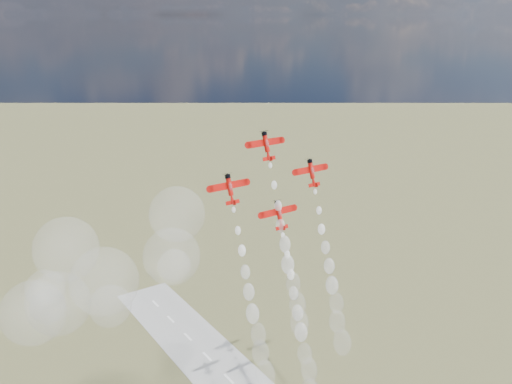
{
  "coord_description": "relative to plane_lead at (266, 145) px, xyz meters",
  "views": [
    {
      "loc": [
        -103.65,
        -126.04,
        154.97
      ],
      "look_at": [
        -19.03,
        -0.13,
        105.24
      ],
      "focal_mm": 38.0,
      "sensor_mm": 36.0,
      "label": 1
    }
  ],
  "objects": [
    {
      "name": "plane_lead",
      "position": [
        0.0,
        0.0,
        0.0
      ],
      "size": [
        12.45,
        5.35,
        8.59
      ],
      "rotation": [
        1.24,
        0.0,
        0.0
      ],
      "color": "red",
      "rests_on": "ground"
    },
    {
      "name": "plane_left",
      "position": [
        -15.03,
        -3.45,
        -9.94
      ],
      "size": [
        12.45,
        5.35,
        8.59
      ],
      "rotation": [
        1.24,
        0.0,
        0.0
      ],
      "color": "red",
      "rests_on": "ground"
    },
    {
      "name": "plane_right",
      "position": [
        15.03,
        -3.45,
        -9.94
      ],
      "size": [
        12.45,
        5.35,
        8.59
      ],
      "rotation": [
        1.24,
        0.0,
        0.0
      ],
      "color": "red",
      "rests_on": "ground"
    },
    {
      "name": "plane_slot",
      "position": [
        0.0,
        -6.91,
        -19.87
      ],
      "size": [
        12.45,
        5.35,
        8.59
      ],
      "rotation": [
        1.24,
        0.0,
        0.0
      ],
      "color": "red",
      "rests_on": "ground"
    },
    {
      "name": "smoke_trail_lead",
      "position": [
        0.15,
        -14.75,
        -42.21
      ],
      "size": [
        5.48,
        19.17,
        48.64
      ],
      "color": "white",
      "rests_on": "plane_lead"
    },
    {
      "name": "smoke_trail_left",
      "position": [
        -15.03,
        -18.2,
        -52.03
      ],
      "size": [
        5.14,
        19.37,
        48.48
      ],
      "color": "white",
      "rests_on": "plane_left"
    },
    {
      "name": "smoke_trail_right",
      "position": [
        14.85,
        -18.12,
        -52.12
      ],
      "size": [
        5.24,
        19.37,
        48.96
      ],
      "color": "white",
      "rests_on": "plane_right"
    },
    {
      "name": "smoke_trail_slot",
      "position": [
        -0.16,
        -21.6,
        -62.12
      ],
      "size": [
        5.76,
        18.76,
        48.88
      ],
      "color": "white",
      "rests_on": "plane_slot"
    },
    {
      "name": "drifted_smoke_cloud",
      "position": [
        -47.17,
        23.07,
        -39.51
      ],
      "size": [
        65.53,
        37.92,
        43.25
      ],
      "color": "white",
      "rests_on": "ground"
    }
  ]
}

